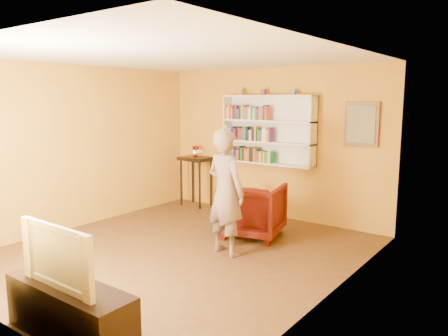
{
  "coord_description": "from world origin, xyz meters",
  "views": [
    {
      "loc": [
        4.05,
        -4.36,
        2.14
      ],
      "look_at": [
        0.22,
        0.75,
        1.13
      ],
      "focal_mm": 35.0,
      "sensor_mm": 36.0,
      "label": 1
    }
  ],
  "objects_px": {
    "ruby_lustre": "(196,149)",
    "tv_cabinet": "(70,311)",
    "console_table": "(196,165)",
    "bookshelf": "(269,130)",
    "armchair": "(253,210)",
    "person": "(226,192)",
    "television": "(67,254)"
  },
  "relations": [
    {
      "from": "ruby_lustre",
      "to": "tv_cabinet",
      "type": "xyz_separation_m",
      "value": [
        2.35,
        -4.5,
        -0.91
      ]
    },
    {
      "from": "ruby_lustre",
      "to": "console_table",
      "type": "bearing_deg",
      "value": 0.0
    },
    {
      "from": "bookshelf",
      "to": "armchair",
      "type": "height_order",
      "value": "bookshelf"
    },
    {
      "from": "ruby_lustre",
      "to": "person",
      "type": "distance_m",
      "value": 2.89
    },
    {
      "from": "tv_cabinet",
      "to": "television",
      "type": "height_order",
      "value": "television"
    },
    {
      "from": "console_table",
      "to": "ruby_lustre",
      "type": "height_order",
      "value": "ruby_lustre"
    },
    {
      "from": "armchair",
      "to": "tv_cabinet",
      "type": "bearing_deg",
      "value": 80.41
    },
    {
      "from": "ruby_lustre",
      "to": "armchair",
      "type": "xyz_separation_m",
      "value": [
        2.03,
        -1.01,
        -0.74
      ]
    },
    {
      "from": "armchair",
      "to": "tv_cabinet",
      "type": "distance_m",
      "value": 3.51
    },
    {
      "from": "armchair",
      "to": "television",
      "type": "distance_m",
      "value": 3.53
    },
    {
      "from": "person",
      "to": "television",
      "type": "bearing_deg",
      "value": 103.08
    },
    {
      "from": "bookshelf",
      "to": "console_table",
      "type": "distance_m",
      "value": 1.79
    },
    {
      "from": "console_table",
      "to": "armchair",
      "type": "height_order",
      "value": "console_table"
    },
    {
      "from": "person",
      "to": "ruby_lustre",
      "type": "bearing_deg",
      "value": -32.38
    },
    {
      "from": "person",
      "to": "bookshelf",
      "type": "bearing_deg",
      "value": -66.16
    },
    {
      "from": "console_table",
      "to": "television",
      "type": "height_order",
      "value": "television"
    },
    {
      "from": "tv_cabinet",
      "to": "ruby_lustre",
      "type": "bearing_deg",
      "value": 117.57
    },
    {
      "from": "person",
      "to": "tv_cabinet",
      "type": "xyz_separation_m",
      "value": [
        0.19,
        -2.61,
        -0.62
      ]
    },
    {
      "from": "armchair",
      "to": "television",
      "type": "height_order",
      "value": "television"
    },
    {
      "from": "armchair",
      "to": "tv_cabinet",
      "type": "height_order",
      "value": "armchair"
    },
    {
      "from": "bookshelf",
      "to": "television",
      "type": "distance_m",
      "value": 4.79
    },
    {
      "from": "bookshelf",
      "to": "tv_cabinet",
      "type": "height_order",
      "value": "bookshelf"
    },
    {
      "from": "bookshelf",
      "to": "ruby_lustre",
      "type": "distance_m",
      "value": 1.68
    },
    {
      "from": "console_table",
      "to": "television",
      "type": "bearing_deg",
      "value": -62.43
    },
    {
      "from": "armchair",
      "to": "console_table",
      "type": "bearing_deg",
      "value": -41.32
    },
    {
      "from": "armchair",
      "to": "person",
      "type": "xyz_separation_m",
      "value": [
        0.13,
        -0.89,
        0.45
      ]
    },
    {
      "from": "bookshelf",
      "to": "person",
      "type": "relative_size",
      "value": 1.03
    },
    {
      "from": "ruby_lustre",
      "to": "person",
      "type": "bearing_deg",
      "value": -41.28
    },
    {
      "from": "bookshelf",
      "to": "console_table",
      "type": "bearing_deg",
      "value": -174.34
    },
    {
      "from": "person",
      "to": "television",
      "type": "relative_size",
      "value": 1.76
    },
    {
      "from": "bookshelf",
      "to": "tv_cabinet",
      "type": "bearing_deg",
      "value": -80.99
    },
    {
      "from": "console_table",
      "to": "person",
      "type": "height_order",
      "value": "person"
    }
  ]
}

